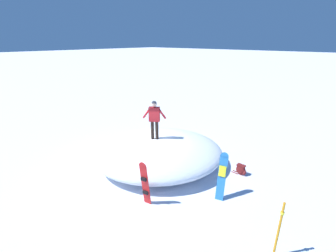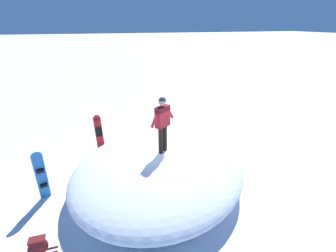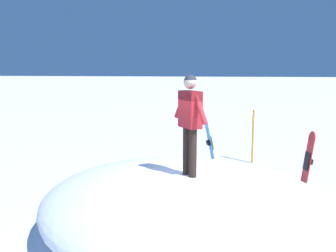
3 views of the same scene
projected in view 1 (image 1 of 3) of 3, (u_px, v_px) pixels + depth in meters
name	position (u px, v px, depth m)	size (l,w,h in m)	color
ground	(145.00, 164.00, 10.55)	(240.00, 240.00, 0.00)	white
snow_mound	(158.00, 151.00, 10.44)	(5.77, 5.10, 1.19)	white
snowboarder_standing	(154.00, 117.00, 9.92)	(0.90, 0.67, 1.74)	black
snowboard_primary_upright	(145.00, 183.00, 7.63)	(0.32, 0.30, 1.72)	red
snowboard_secondary_upright	(222.00, 176.00, 8.04)	(0.39, 0.44, 1.72)	#2672BF
backpack_near	(210.00, 146.00, 11.95)	(0.60, 0.60, 0.31)	#383D23
backpack_far	(241.00, 170.00, 9.65)	(0.60, 0.24, 0.47)	maroon
trail_marker_pole	(279.00, 229.00, 5.75)	(0.10, 0.10, 1.72)	orange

